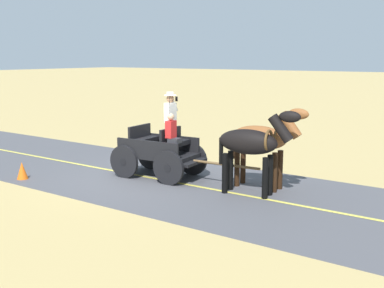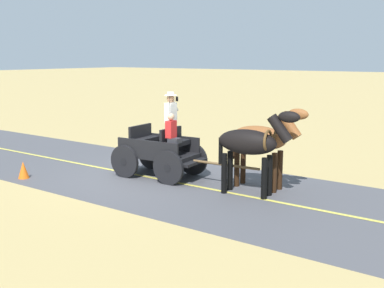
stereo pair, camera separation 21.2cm
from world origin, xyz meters
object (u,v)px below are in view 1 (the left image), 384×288
at_px(horse_off_side, 252,144).
at_px(horse_drawn_carriage, 161,150).
at_px(traffic_cone, 22,171).
at_px(horse_near_side, 263,140).

bearing_deg(horse_off_side, horse_drawn_carriage, -92.52).
bearing_deg(horse_drawn_carriage, traffic_cone, -51.24).
bearing_deg(horse_off_side, horse_near_side, -175.69).
xyz_separation_m(horse_near_side, horse_off_side, (0.72, 0.05, 0.00)).
xyz_separation_m(horse_off_side, traffic_cone, (2.37, -6.17, -1.07)).
bearing_deg(horse_near_side, horse_drawn_carriage, -78.98).
bearing_deg(horse_near_side, horse_off_side, 4.31).
height_order(horse_drawn_carriage, traffic_cone, horse_drawn_carriage).
bearing_deg(traffic_cone, horse_off_side, 111.04).
xyz_separation_m(horse_drawn_carriage, horse_near_side, (-0.58, 2.99, 0.51)).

